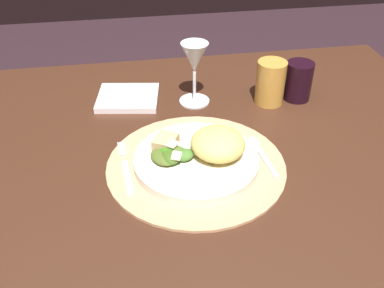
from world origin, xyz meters
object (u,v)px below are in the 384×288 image
Objects in this scene: napkin at (128,98)px; wine_glass at (195,61)px; dark_tumbler at (298,81)px; dining_table at (220,200)px; dinner_plate at (196,160)px; spoon at (259,150)px; fork at (126,170)px; amber_tumbler at (270,83)px.

napkin is 0.96× the size of wine_glass.
wine_glass is 0.26m from dark_tumbler.
dining_table is 0.15m from dinner_plate.
dinner_plate is (-0.06, -0.02, 0.14)m from dining_table.
napkin reaches higher than spoon.
napkin is at bearing 172.29° from dark_tumbler.
fork is 0.49m from dark_tumbler.
amber_tumbler reaches higher than spoon.
amber_tumbler is (0.36, 0.22, 0.05)m from fork.
dining_table is 0.36m from dark_tumbler.
wine_glass reaches higher than dining_table.
dinner_plate is 1.79× the size of spoon.
dinner_plate is 0.27m from wine_glass.
wine_glass is (0.04, 0.25, 0.09)m from dinner_plate.
amber_tumbler is 0.07m from dark_tumbler.
spoon is at bearing -127.39° from dark_tumbler.
dinner_plate is 2.31× the size of amber_tumbler.
spoon is at bearing -45.42° from napkin.
napkin is at bearing 86.71° from fork.
wine_glass is at bearing 170.48° from amber_tumbler.
dinner_plate reaches higher than fork.
dining_table is 0.34m from napkin.
amber_tumbler is at bearing 67.25° from spoon.
dark_tumbler is at bearing -5.22° from wine_glass.
fork is 1.75× the size of dark_tumbler.
dark_tumbler is (0.07, 0.01, -0.01)m from amber_tumbler.
dark_tumbler is (0.42, -0.06, 0.04)m from napkin.
spoon is (0.14, 0.02, -0.01)m from dinner_plate.
napkin reaches higher than dining_table.
spoon is 0.26m from dark_tumbler.
napkin is 1.37× the size of amber_tumbler.
dinner_plate is 2.58× the size of dark_tumbler.
dinner_plate is 0.31m from napkin.
amber_tumbler is (0.18, -0.03, -0.06)m from wine_glass.
amber_tumbler reaches higher than fork.
amber_tumbler is (0.16, 0.20, 0.18)m from dining_table.
dining_table is at bearing 5.74° from fork.
fork is at bearing -175.61° from spoon.
dining_table is 7.82× the size of napkin.
dining_table is 6.87× the size of fork.
amber_tumbler reaches higher than dinner_plate.
napkin is at bearing 168.43° from wine_glass.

